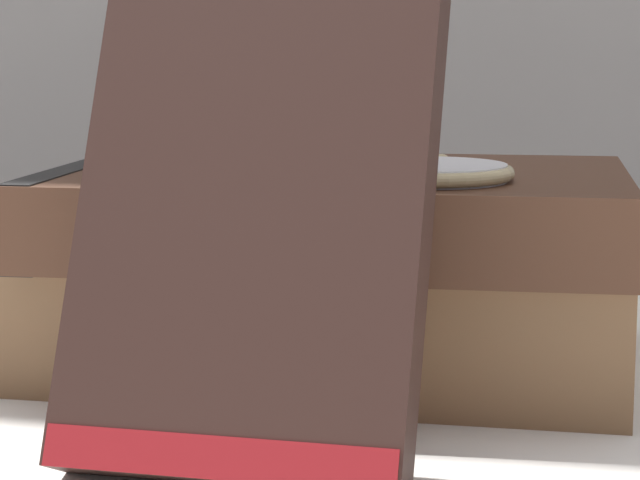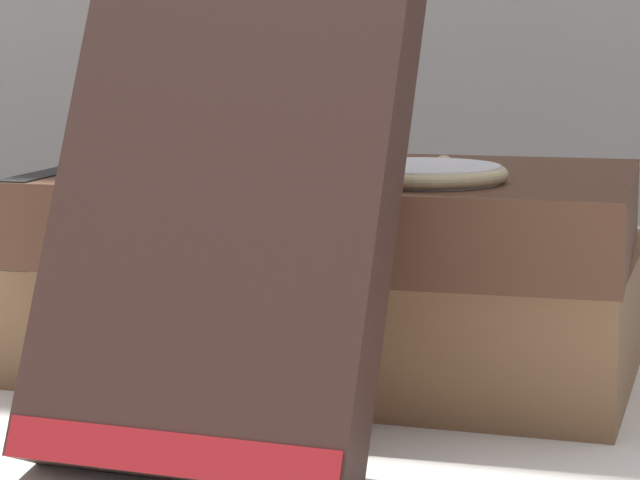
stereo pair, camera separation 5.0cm
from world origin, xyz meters
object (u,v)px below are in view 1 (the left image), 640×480
object	(u,v)px
book_flat_bottom	(318,303)
pocket_watch	(429,171)
book_leaning_front	(253,226)
book_flat_top	(325,210)
reading_glasses	(240,278)

from	to	relation	value
book_flat_bottom	pocket_watch	size ratio (longest dim) A/B	3.68
book_leaning_front	pocket_watch	world-z (taller)	book_leaning_front
book_flat_bottom	book_flat_top	distance (m)	0.04
reading_glasses	book_leaning_front	bearing A→B (deg)	-55.74
pocket_watch	book_leaning_front	bearing A→B (deg)	-113.08
book_flat_bottom	book_flat_top	bearing A→B (deg)	-67.95
book_leaning_front	reading_glasses	distance (m)	0.31
book_leaning_front	pocket_watch	xyz separation A→B (m)	(0.04, 0.09, 0.01)
pocket_watch	reading_glasses	size ratio (longest dim) A/B	0.53
pocket_watch	reading_glasses	distance (m)	0.25
book_flat_top	pocket_watch	xyz separation A→B (m)	(0.04, -0.03, 0.02)
book_flat_top	reading_glasses	distance (m)	0.20
pocket_watch	reading_glasses	bearing A→B (deg)	123.79
book_leaning_front	book_flat_top	bearing A→B (deg)	92.85
book_flat_top	reading_glasses	bearing A→B (deg)	112.35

